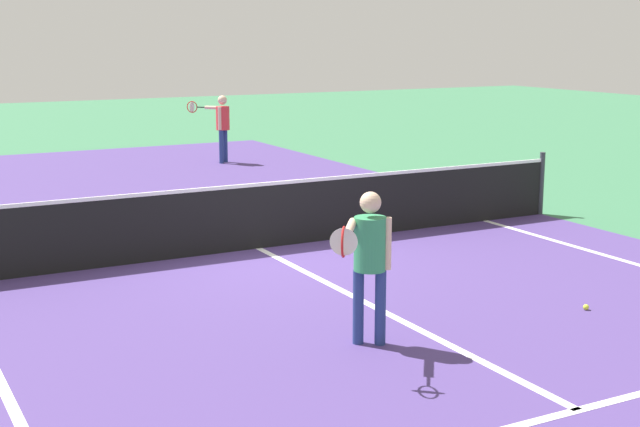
{
  "coord_description": "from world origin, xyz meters",
  "views": [
    {
      "loc": [
        -5.13,
        -11.48,
        3.06
      ],
      "look_at": [
        -0.34,
        -2.52,
        1.0
      ],
      "focal_mm": 50.17,
      "sensor_mm": 36.0,
      "label": 1
    }
  ],
  "objects_px": {
    "net": "(258,215)",
    "player_near": "(369,252)",
    "tennis_ball_mid_court": "(586,307)",
    "player_far": "(222,121)"
  },
  "relations": [
    {
      "from": "player_far",
      "to": "player_near",
      "type": "bearing_deg",
      "value": -105.67
    },
    {
      "from": "net",
      "to": "tennis_ball_mid_court",
      "type": "relative_size",
      "value": 161.8
    },
    {
      "from": "net",
      "to": "tennis_ball_mid_court",
      "type": "height_order",
      "value": "net"
    },
    {
      "from": "net",
      "to": "tennis_ball_mid_court",
      "type": "bearing_deg",
      "value": -65.1
    },
    {
      "from": "player_far",
      "to": "tennis_ball_mid_court",
      "type": "relative_size",
      "value": 24.32
    },
    {
      "from": "player_near",
      "to": "tennis_ball_mid_court",
      "type": "relative_size",
      "value": 23.47
    },
    {
      "from": "player_far",
      "to": "tennis_ball_mid_court",
      "type": "xyz_separation_m",
      "value": [
        -0.78,
        -12.75,
        -0.96
      ]
    },
    {
      "from": "net",
      "to": "player_near",
      "type": "relative_size",
      "value": 6.89
    },
    {
      "from": "player_near",
      "to": "player_far",
      "type": "xyz_separation_m",
      "value": [
        3.53,
        12.57,
        0.04
      ]
    },
    {
      "from": "net",
      "to": "player_near",
      "type": "height_order",
      "value": "player_near"
    }
  ]
}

